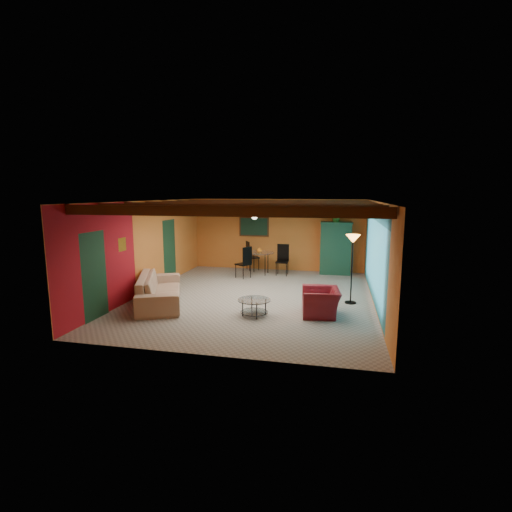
% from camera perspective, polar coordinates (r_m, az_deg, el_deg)
% --- Properties ---
extents(room, '(6.52, 8.01, 2.71)m').
position_cam_1_polar(room, '(10.50, -0.10, 6.45)').
color(room, gray).
rests_on(room, ground).
extents(sofa, '(2.02, 2.87, 0.78)m').
position_cam_1_polar(sofa, '(10.38, -14.36, -4.89)').
color(sofa, '#A27F68').
rests_on(sofa, ground).
extents(armchair, '(0.99, 1.10, 0.65)m').
position_cam_1_polar(armchair, '(9.29, 9.78, -6.85)').
color(armchair, maroon).
rests_on(armchair, ground).
extents(coffee_table, '(1.02, 1.02, 0.41)m').
position_cam_1_polar(coffee_table, '(9.14, -0.27, -7.76)').
color(coffee_table, silver).
rests_on(coffee_table, ground).
extents(dining_table, '(2.17, 2.17, 1.12)m').
position_cam_1_polar(dining_table, '(13.66, 0.51, -0.46)').
color(dining_table, silver).
rests_on(dining_table, ground).
extents(armoire, '(1.06, 0.54, 1.84)m').
position_cam_1_polar(armoire, '(13.97, 11.96, 1.05)').
color(armoire, maroon).
rests_on(armoire, ground).
extents(floor_lamp, '(0.48, 0.48, 1.86)m').
position_cam_1_polar(floor_lamp, '(10.29, 14.29, -1.94)').
color(floor_lamp, black).
rests_on(floor_lamp, ground).
extents(ceiling_fan, '(1.50, 1.50, 0.44)m').
position_cam_1_polar(ceiling_fan, '(10.39, -0.24, 6.42)').
color(ceiling_fan, '#472614').
rests_on(ceiling_fan, ceiling).
extents(painting, '(1.05, 0.03, 0.65)m').
position_cam_1_polar(painting, '(14.49, -0.31, 4.47)').
color(painting, black).
rests_on(painting, wall_back).
extents(potted_plant, '(0.48, 0.43, 0.48)m').
position_cam_1_polar(potted_plant, '(13.85, 12.13, 5.81)').
color(potted_plant, '#26661E').
rests_on(potted_plant, armoire).
extents(vase, '(0.22, 0.22, 0.19)m').
position_cam_1_polar(vase, '(13.57, 0.52, 2.25)').
color(vase, orange).
rests_on(vase, dining_table).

